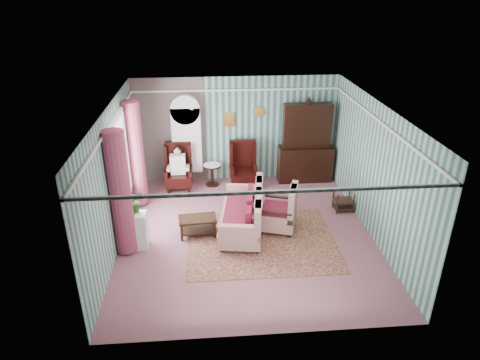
{
  "coord_description": "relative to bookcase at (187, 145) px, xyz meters",
  "views": [
    {
      "loc": [
        -0.8,
        -8.11,
        5.17
      ],
      "look_at": [
        -0.09,
        0.6,
        1.06
      ],
      "focal_mm": 32.0,
      "sensor_mm": 36.0,
      "label": 1
    }
  ],
  "objects": [
    {
      "name": "plant_stand",
      "position": [
        -1.05,
        -3.14,
        -0.72
      ],
      "size": [
        0.55,
        0.35,
        0.8
      ],
      "primitive_type": "cube",
      "color": "white",
      "rests_on": "floor"
    },
    {
      "name": "seated_woman",
      "position": [
        -0.25,
        -0.39,
        -0.53
      ],
      "size": [
        0.44,
        0.4,
        1.18
      ],
      "primitive_type": null,
      "color": "silver",
      "rests_on": "floor"
    },
    {
      "name": "room_shell",
      "position": [
        0.73,
        -2.66,
        0.89
      ],
      "size": [
        5.53,
        6.02,
        2.91
      ],
      "color": "#335D57",
      "rests_on": "ground"
    },
    {
      "name": "floral_armchair",
      "position": [
        2.07,
        -2.64,
        -0.62
      ],
      "size": [
        1.05,
        1.09,
        0.99
      ],
      "primitive_type": "cube",
      "rotation": [
        0.0,
        0.0,
        1.27
      ],
      "color": "#B9B38F",
      "rests_on": "floor"
    },
    {
      "name": "potted_plant_a",
      "position": [
        -1.15,
        -3.28,
        -0.11
      ],
      "size": [
        0.44,
        0.41,
        0.41
      ],
      "primitive_type": "imported",
      "rotation": [
        0.0,
        0.0,
        0.25
      ],
      "color": "#195119",
      "rests_on": "plant_stand"
    },
    {
      "name": "floor",
      "position": [
        1.35,
        -2.84,
        -1.12
      ],
      "size": [
        6.0,
        6.0,
        0.0
      ],
      "primitive_type": "plane",
      "color": "#8C5160",
      "rests_on": "ground"
    },
    {
      "name": "coffee_table",
      "position": [
        0.28,
        -2.78,
        -0.9
      ],
      "size": [
        0.86,
        0.52,
        0.44
      ],
      "primitive_type": "cube",
      "rotation": [
        0.0,
        0.0,
        0.08
      ],
      "color": "black",
      "rests_on": "floor"
    },
    {
      "name": "nest_table",
      "position": [
        3.82,
        -1.94,
        -0.85
      ],
      "size": [
        0.45,
        0.38,
        0.54
      ],
      "primitive_type": "cube",
      "color": "black",
      "rests_on": "floor"
    },
    {
      "name": "bookcase",
      "position": [
        0.0,
        0.0,
        0.0
      ],
      "size": [
        0.8,
        0.28,
        2.24
      ],
      "primitive_type": "cube",
      "color": "silver",
      "rests_on": "floor"
    },
    {
      "name": "rug",
      "position": [
        1.65,
        -3.14,
        -1.11
      ],
      "size": [
        3.2,
        2.6,
        0.01
      ],
      "primitive_type": "cube",
      "color": "#51231B",
      "rests_on": "floor"
    },
    {
      "name": "potted_plant_c",
      "position": [
        -1.06,
        -3.05,
        -0.13
      ],
      "size": [
        0.24,
        0.24,
        0.38
      ],
      "primitive_type": "imported",
      "rotation": [
        0.0,
        0.0,
        -0.14
      ],
      "color": "#25551A",
      "rests_on": "plant_stand"
    },
    {
      "name": "potted_plant_b",
      "position": [
        -0.95,
        -3.05,
        -0.08
      ],
      "size": [
        0.3,
        0.26,
        0.48
      ],
      "primitive_type": "imported",
      "rotation": [
        0.0,
        0.0,
        0.19
      ],
      "color": "#2C5A1C",
      "rests_on": "plant_stand"
    },
    {
      "name": "wingback_left",
      "position": [
        -0.25,
        -0.39,
        -0.5
      ],
      "size": [
        0.76,
        0.8,
        1.25
      ],
      "primitive_type": "cube",
      "color": "black",
      "rests_on": "floor"
    },
    {
      "name": "sofa",
      "position": [
        1.25,
        -2.64,
        -0.62
      ],
      "size": [
        1.26,
        2.15,
        1.0
      ],
      "primitive_type": "cube",
      "rotation": [
        0.0,
        0.0,
        1.43
      ],
      "color": "#B8AC8F",
      "rests_on": "floor"
    },
    {
      "name": "dresser_hutch",
      "position": [
        3.25,
        -0.12,
        0.06
      ],
      "size": [
        1.5,
        0.56,
        2.36
      ],
      "primitive_type": "cube",
      "color": "black",
      "rests_on": "floor"
    },
    {
      "name": "wingback_right",
      "position": [
        1.5,
        -0.39,
        -0.5
      ],
      "size": [
        0.76,
        0.8,
        1.25
      ],
      "primitive_type": "cube",
      "color": "black",
      "rests_on": "floor"
    },
    {
      "name": "round_side_table",
      "position": [
        0.65,
        -0.24,
        -0.82
      ],
      "size": [
        0.5,
        0.5,
        0.6
      ],
      "primitive_type": "cylinder",
      "color": "black",
      "rests_on": "floor"
    }
  ]
}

